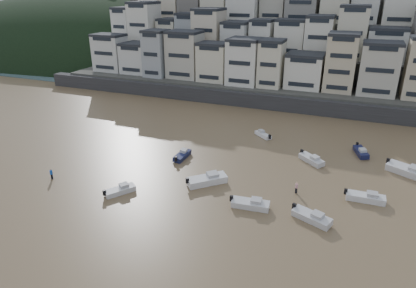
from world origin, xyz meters
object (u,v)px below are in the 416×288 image
at_px(boat_b, 312,216).
at_px(boat_g, 408,170).
at_px(boat_h, 263,134).
at_px(boat_d, 366,196).
at_px(boat_j, 120,189).
at_px(person_pink, 296,188).
at_px(boat_i, 361,151).
at_px(boat_f, 182,154).
at_px(person_blue, 51,174).
at_px(boat_a, 250,203).
at_px(boat_e, 312,158).
at_px(boat_c, 207,179).

height_order(boat_b, boat_g, boat_g).
bearing_deg(boat_h, boat_d, 175.87).
relative_size(boat_j, person_pink, 2.75).
bearing_deg(person_pink, boat_i, 64.51).
xyz_separation_m(boat_d, boat_f, (-29.49, 3.21, -0.09)).
height_order(boat_b, boat_d, boat_d).
relative_size(boat_d, person_blue, 3.21).
relative_size(boat_a, boat_e, 1.04).
bearing_deg(boat_a, boat_g, 36.35).
bearing_deg(boat_e, boat_c, -94.30).
height_order(boat_a, boat_i, boat_a).
relative_size(boat_g, boat_j, 1.45).
bearing_deg(person_pink, boat_f, 167.22).
height_order(boat_g, boat_j, boat_g).
relative_size(boat_g, boat_h, 1.59).
relative_size(boat_e, boat_j, 1.11).
bearing_deg(person_blue, boat_a, 6.54).
bearing_deg(boat_d, boat_c, -172.18).
xyz_separation_m(boat_a, boat_f, (-15.23, 10.81, -0.08)).
relative_size(person_blue, person_pink, 1.00).
xyz_separation_m(boat_e, boat_f, (-20.95, -6.53, -0.05)).
bearing_deg(boat_d, boat_a, -153.56).
relative_size(boat_b, boat_f, 1.11).
xyz_separation_m(boat_b, boat_i, (5.40, 23.88, -0.05)).
bearing_deg(boat_j, boat_g, -27.43).
distance_m(boat_e, boat_g, 14.68).
bearing_deg(person_pink, boat_c, -169.94).
bearing_deg(boat_b, person_blue, -152.01).
height_order(boat_d, person_blue, person_blue).
bearing_deg(boat_i, boat_j, -67.12).
xyz_separation_m(boat_a, boat_d, (14.27, 7.60, 0.01)).
relative_size(boat_a, boat_h, 1.26).
bearing_deg(person_blue, boat_d, 13.91).
distance_m(boat_a, person_pink, 7.99).
relative_size(boat_h, boat_i, 0.85).
distance_m(boat_h, boat_i, 18.17).
height_order(boat_a, boat_j, boat_a).
bearing_deg(boat_h, boat_c, 121.30).
xyz_separation_m(boat_e, boat_j, (-24.07, -20.61, -0.07)).
relative_size(boat_g, person_pink, 4.00).
height_order(boat_g, boat_h, boat_g).
distance_m(boat_c, boat_d, 22.40).
xyz_separation_m(boat_g, boat_j, (-38.73, -21.49, -0.29)).
bearing_deg(boat_c, boat_e, 0.84).
height_order(boat_d, person_pink, person_pink).
distance_m(boat_i, person_blue, 51.75).
bearing_deg(boat_h, boat_a, 139.87).
bearing_deg(person_pink, boat_e, 86.41).
bearing_deg(boat_a, boat_f, 139.17).
distance_m(boat_a, boat_g, 27.34).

